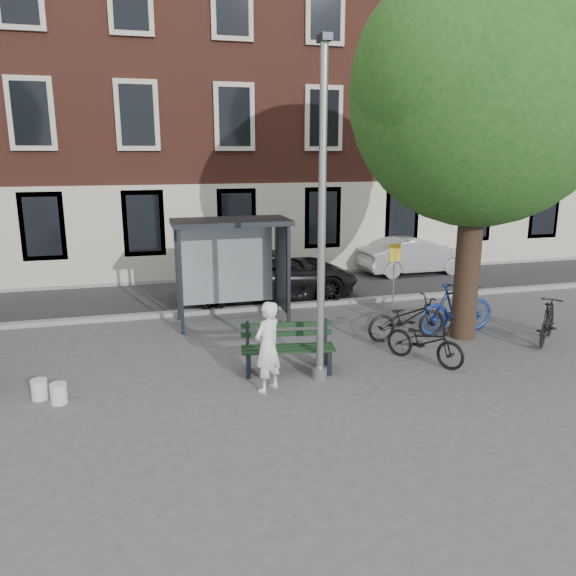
% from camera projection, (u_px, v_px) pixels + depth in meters
% --- Properties ---
extents(ground, '(90.00, 90.00, 0.00)m').
position_uv_depth(ground, '(320.00, 378.00, 10.72)').
color(ground, '#4C4C4F').
rests_on(ground, ground).
extents(road, '(40.00, 4.00, 0.01)m').
position_uv_depth(road, '(249.00, 292.00, 17.29)').
color(road, '#28282B').
rests_on(road, ground).
extents(curb_near, '(40.00, 0.25, 0.12)m').
position_uv_depth(curb_near, '(263.00, 307.00, 15.40)').
color(curb_near, gray).
rests_on(curb_near, ground).
extents(curb_far, '(40.00, 0.25, 0.12)m').
position_uv_depth(curb_far, '(238.00, 277.00, 19.15)').
color(curb_far, gray).
rests_on(curb_far, ground).
extents(building_row, '(30.00, 8.00, 14.00)m').
position_uv_depth(building_row, '(215.00, 76.00, 21.27)').
color(building_row, brown).
rests_on(building_row, ground).
extents(lamppost, '(0.28, 0.35, 6.11)m').
position_uv_depth(lamppost, '(322.00, 234.00, 10.06)').
color(lamppost, '#9EA0A3').
rests_on(lamppost, ground).
extents(tree_right, '(5.76, 5.60, 8.20)m').
position_uv_depth(tree_right, '(485.00, 83.00, 11.70)').
color(tree_right, black).
rests_on(tree_right, ground).
extents(bus_shelter, '(2.85, 1.45, 2.62)m').
position_uv_depth(bus_shelter, '(246.00, 247.00, 13.96)').
color(bus_shelter, '#1E2328').
rests_on(bus_shelter, ground).
extents(painter, '(0.72, 0.68, 1.66)m').
position_uv_depth(painter, '(268.00, 347.00, 10.00)').
color(painter, white).
rests_on(painter, ground).
extents(bench, '(1.88, 0.87, 0.93)m').
position_uv_depth(bench, '(288.00, 350.00, 10.99)').
color(bench, '#1E2328').
rests_on(bench, ground).
extents(bike_a, '(1.94, 0.73, 1.01)m').
position_uv_depth(bike_a, '(407.00, 318.00, 12.83)').
color(bike_a, black).
rests_on(bike_a, ground).
extents(bike_b, '(2.11, 0.81, 1.24)m').
position_uv_depth(bike_b, '(457.00, 308.00, 13.26)').
color(bike_b, navy).
rests_on(bike_b, ground).
extents(bike_c, '(1.46, 1.79, 0.91)m').
position_uv_depth(bike_c, '(425.00, 341.00, 11.43)').
color(bike_c, black).
rests_on(bike_c, ground).
extents(bike_d, '(1.54, 1.45, 0.99)m').
position_uv_depth(bike_d, '(548.00, 321.00, 12.65)').
color(bike_d, black).
rests_on(bike_d, ground).
extents(car_dark, '(5.24, 2.43, 1.45)m').
position_uv_depth(car_dark, '(269.00, 274.00, 16.47)').
color(car_dark, black).
rests_on(car_dark, ground).
extents(car_silver, '(3.97, 1.49, 1.29)m').
position_uv_depth(car_silver, '(415.00, 256.00, 19.82)').
color(car_silver, '#9FA1A6').
rests_on(car_silver, ground).
extents(bucket_a, '(0.35, 0.35, 0.36)m').
position_uv_depth(bucket_a, '(40.00, 389.00, 9.79)').
color(bucket_a, silver).
rests_on(bucket_a, ground).
extents(bucket_c, '(0.34, 0.34, 0.36)m').
position_uv_depth(bucket_c, '(59.00, 394.00, 9.62)').
color(bucket_c, silver).
rests_on(bucket_c, ground).
extents(notice_sign, '(0.34, 0.12, 1.98)m').
position_uv_depth(notice_sign, '(394.00, 265.00, 14.12)').
color(notice_sign, '#9EA0A3').
rests_on(notice_sign, ground).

